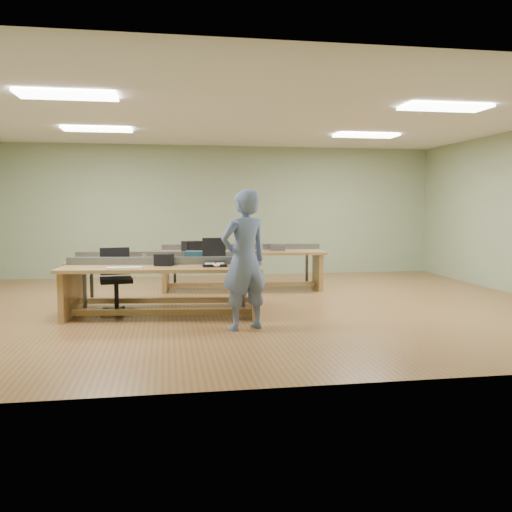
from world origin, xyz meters
The scene contains 21 objects.
floor centered at (0.00, 0.00, 0.00)m, with size 10.00×10.00×0.00m, color olive.
ceiling centered at (0.00, 0.00, 3.00)m, with size 10.00×10.00×0.00m, color silver.
wall_back centered at (0.00, 4.00, 1.50)m, with size 10.00×0.04×3.00m, color gray.
wall_front centered at (0.00, -4.00, 1.50)m, with size 10.00×0.04×3.00m, color gray.
fluor_panels centered at (0.00, 0.00, 2.97)m, with size 6.20×3.50×0.03m.
workbench_front centered at (-1.40, -0.77, 0.56)m, with size 2.93×1.11×0.86m.
workbench_mid centered at (-1.33, 0.19, 0.56)m, with size 3.12×1.16×0.86m.
workbench_back centered at (0.13, 1.75, 0.56)m, with size 3.21×1.10×0.86m.
person centered at (-0.33, -1.66, 0.92)m, with size 0.67×0.44×1.83m, color slate.
laptop_base centered at (-0.64, -0.85, 0.77)m, with size 0.34×0.28×0.04m, color black.
laptop_screen centered at (-0.64, -0.72, 1.02)m, with size 0.34×0.02×0.27m, color black.
keyboard centered at (-1.90, -1.01, 0.76)m, with size 0.48×0.16×0.03m, color silver.
trackball_mouse centered at (-0.62, -0.95, 0.78)m, with size 0.12×0.14×0.06m, color white.
camera_bag centered at (-1.36, -0.66, 0.84)m, with size 0.25×0.16×0.17m, color black.
task_chair centered at (-2.08, -0.25, 0.36)m, with size 0.60×0.60×0.98m.
parts_bin_teal centered at (-0.83, 0.18, 0.82)m, with size 0.39×0.30×0.14m, color #13303F.
parts_bin_grey centered at (-0.19, 0.28, 0.81)m, with size 0.44×0.28×0.12m, color #3E3E41.
mug centered at (-1.33, 0.07, 0.80)m, with size 0.14×0.14×0.11m, color #3E3E41.
drinks_can centered at (-1.67, 0.03, 0.81)m, with size 0.06×0.06×0.12m, color #B9B9BE.
storage_box_back centered at (-0.83, 1.70, 0.85)m, with size 0.36×0.25×0.20m, color black.
tray_back centered at (0.82, 1.72, 0.81)m, with size 0.28×0.20×0.11m, color #3E3E41.
Camera 1 is at (-1.32, -8.59, 1.61)m, focal length 38.00 mm.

